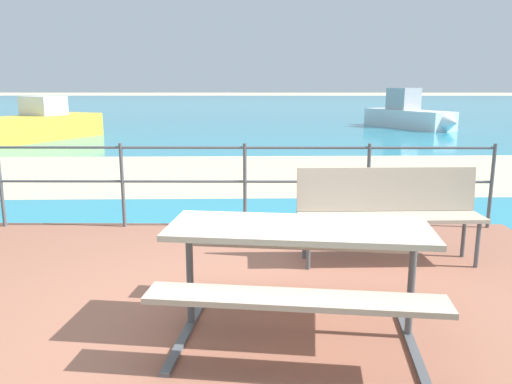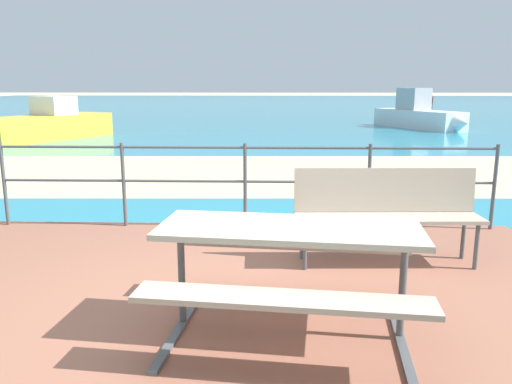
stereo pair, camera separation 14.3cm
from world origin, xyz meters
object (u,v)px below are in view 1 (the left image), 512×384
picnic_table (298,251)px  boat_mid (408,115)px  boat_near (414,98)px  boat_far (35,126)px  park_bench (388,205)px

picnic_table → boat_mid: size_ratio=0.39×
boat_near → boat_mid: size_ratio=1.05×
picnic_table → boat_far: size_ratio=0.38×
park_bench → boat_near: bearing=70.9°
park_bench → boat_mid: (4.92, 16.41, -0.08)m
boat_mid → boat_far: (-13.43, -5.02, -0.05)m
boat_near → boat_far: 44.84m
picnic_table → boat_mid: (5.90, 17.90, -0.11)m
boat_near → boat_mid: boat_mid is taller
park_bench → picnic_table: bearing=-125.7°
picnic_table → boat_near: size_ratio=0.38×
boat_far → boat_mid: bearing=135.0°
boat_far → picnic_table: bearing=54.8°
park_bench → boat_near: 51.80m
boat_mid → boat_far: size_ratio=0.96×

